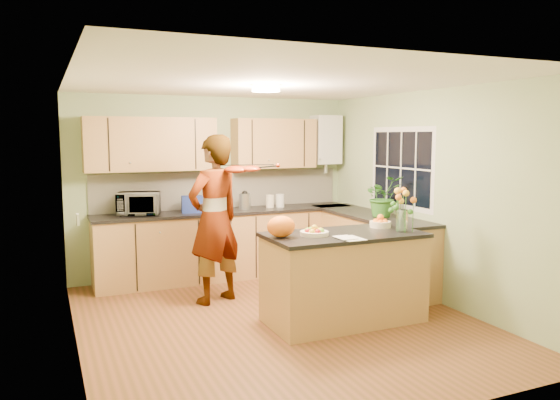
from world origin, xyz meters
name	(u,v)px	position (x,y,z in m)	size (l,w,h in m)	color
floor	(277,320)	(0.00, 0.00, 0.00)	(4.50, 4.50, 0.00)	brown
ceiling	(277,82)	(0.00, 0.00, 2.50)	(4.00, 4.50, 0.02)	white
wall_back	(214,186)	(0.00, 2.25, 1.25)	(4.00, 0.02, 2.50)	#90A475
wall_front	(411,243)	(0.00, -2.25, 1.25)	(4.00, 0.02, 2.50)	#90A475
wall_left	(72,216)	(-2.00, 0.00, 1.25)	(0.02, 4.50, 2.50)	#90A475
wall_right	(432,196)	(2.00, 0.00, 1.25)	(0.02, 4.50, 2.50)	#90A475
back_counter	(228,244)	(0.10, 1.95, 0.47)	(3.64, 0.62, 0.94)	#A57E42
right_counter	(369,249)	(1.70, 0.85, 0.47)	(0.62, 2.24, 0.94)	#A57E42
splashback	(221,190)	(0.10, 2.23, 1.20)	(3.60, 0.02, 0.52)	silver
upper_cabinets	(205,144)	(-0.18, 2.08, 1.85)	(3.20, 0.34, 0.70)	#A57E42
boiler	(326,140)	(1.70, 2.09, 1.90)	(0.40, 0.30, 0.86)	silver
window_right	(401,168)	(1.99, 0.60, 1.55)	(0.01, 1.30, 1.05)	silver
light_switch	(78,219)	(-1.99, -0.60, 1.30)	(0.02, 0.09, 0.09)	silver
ceiling_lamp	(266,88)	(0.00, 0.30, 2.46)	(0.30, 0.30, 0.07)	#FFEABF
peninsula_island	(344,277)	(0.64, -0.28, 0.48)	(1.65, 0.85, 0.95)	#A57E42
fruit_dish	(314,231)	(0.29, -0.28, 0.99)	(0.29, 0.29, 0.10)	beige
orange_bowl	(380,222)	(1.19, -0.13, 1.01)	(0.23, 0.23, 0.14)	beige
flower_vase	(403,200)	(1.24, -0.46, 1.29)	(0.28, 0.28, 0.51)	silver
orange_bag	(281,227)	(-0.06, -0.23, 1.06)	(0.29, 0.24, 0.22)	orange
papers	(351,238)	(0.54, -0.58, 0.95)	(0.21, 0.29, 0.01)	silver
violinist	(215,219)	(-0.40, 0.92, 0.99)	(0.72, 0.47, 1.98)	tan
violin	(236,169)	(-0.20, 0.70, 1.58)	(0.66, 0.26, 0.13)	#570905
microwave	(139,204)	(-1.10, 1.99, 1.09)	(0.53, 0.36, 0.29)	silver
blue_box	(192,204)	(-0.41, 1.93, 1.05)	(0.27, 0.20, 0.22)	navy
kettle	(245,200)	(0.35, 1.94, 1.06)	(0.16, 0.16, 0.30)	#B4B4B9
jar_cream	(270,201)	(0.74, 1.97, 1.03)	(0.12, 0.12, 0.18)	beige
jar_white	(280,201)	(0.89, 1.95, 1.03)	(0.12, 0.12, 0.19)	silver
potted_plant	(383,196)	(1.70, 0.57, 1.20)	(0.47, 0.41, 0.52)	#306F25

